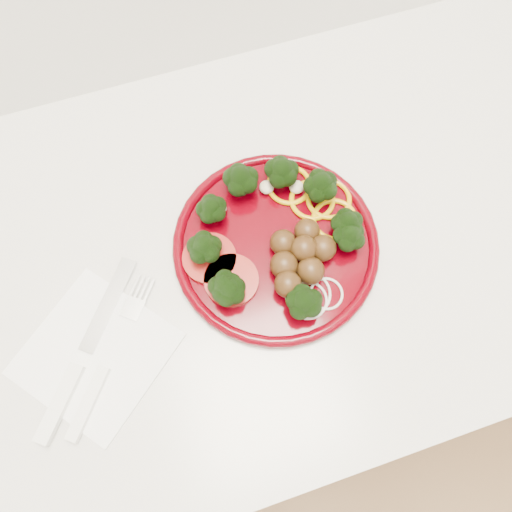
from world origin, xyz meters
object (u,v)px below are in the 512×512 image
object	(u,v)px
napkin	(96,353)
plate	(277,242)
fork	(98,383)
knife	(76,370)

from	to	relation	value
napkin	plate	bearing A→B (deg)	13.89
plate	fork	distance (m)	0.27
knife	napkin	bearing A→B (deg)	-22.66
fork	napkin	bearing A→B (deg)	33.31
plate	napkin	xyz separation A→B (m)	(-0.25, -0.06, -0.02)
plate	napkin	distance (m)	0.26
knife	fork	world-z (taller)	knife
plate	fork	bearing A→B (deg)	-158.99
plate	knife	world-z (taller)	plate
plate	knife	xyz separation A→B (m)	(-0.28, -0.08, -0.01)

